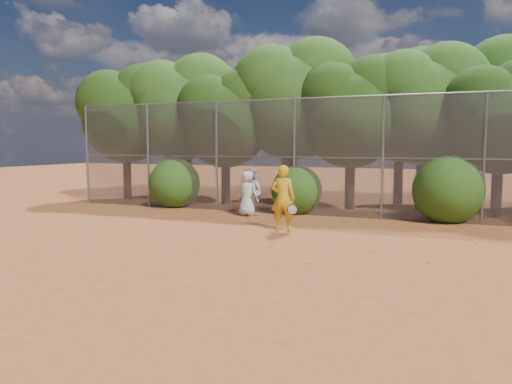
% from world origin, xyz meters
% --- Properties ---
extents(ground, '(80.00, 80.00, 0.00)m').
position_xyz_m(ground, '(0.00, 0.00, 0.00)').
color(ground, '#A55125').
rests_on(ground, ground).
extents(fence_back, '(20.05, 0.09, 4.03)m').
position_xyz_m(fence_back, '(-0.12, 6.00, 2.05)').
color(fence_back, gray).
rests_on(fence_back, ground).
extents(tree_0, '(4.38, 3.81, 6.00)m').
position_xyz_m(tree_0, '(-9.44, 8.04, 3.93)').
color(tree_0, black).
rests_on(tree_0, ground).
extents(tree_1, '(4.64, 4.03, 6.35)m').
position_xyz_m(tree_1, '(-6.94, 8.54, 4.16)').
color(tree_1, black).
rests_on(tree_1, ground).
extents(tree_2, '(3.99, 3.47, 5.47)m').
position_xyz_m(tree_2, '(-4.45, 7.83, 3.58)').
color(tree_2, black).
rests_on(tree_2, ground).
extents(tree_3, '(4.89, 4.26, 6.70)m').
position_xyz_m(tree_3, '(-1.94, 8.84, 4.40)').
color(tree_3, black).
rests_on(tree_3, ground).
extents(tree_4, '(4.19, 3.64, 5.73)m').
position_xyz_m(tree_4, '(0.55, 8.24, 3.76)').
color(tree_4, black).
rests_on(tree_4, ground).
extents(tree_5, '(4.51, 3.92, 6.17)m').
position_xyz_m(tree_5, '(3.06, 9.04, 4.05)').
color(tree_5, black).
rests_on(tree_5, ground).
extents(tree_6, '(3.86, 3.36, 5.29)m').
position_xyz_m(tree_6, '(5.55, 8.03, 3.47)').
color(tree_6, black).
rests_on(tree_6, ground).
extents(tree_9, '(4.83, 4.20, 6.62)m').
position_xyz_m(tree_9, '(-7.94, 10.84, 4.34)').
color(tree_9, black).
rests_on(tree_9, ground).
extents(tree_10, '(5.15, 4.48, 7.06)m').
position_xyz_m(tree_10, '(-2.93, 11.05, 4.63)').
color(tree_10, black).
rests_on(tree_10, ground).
extents(tree_11, '(4.64, 4.03, 6.35)m').
position_xyz_m(tree_11, '(2.06, 10.64, 4.16)').
color(tree_11, black).
rests_on(tree_11, ground).
extents(bush_0, '(2.00, 2.00, 2.00)m').
position_xyz_m(bush_0, '(-6.00, 6.30, 1.00)').
color(bush_0, '#254D13').
rests_on(bush_0, ground).
extents(bush_1, '(1.80, 1.80, 1.80)m').
position_xyz_m(bush_1, '(-1.00, 6.30, 0.90)').
color(bush_1, '#254D13').
rests_on(bush_1, ground).
extents(bush_2, '(2.20, 2.20, 2.20)m').
position_xyz_m(bush_2, '(4.00, 6.30, 1.10)').
color(bush_2, '#254D13').
rests_on(bush_2, ground).
extents(player_yellow, '(0.87, 0.54, 1.87)m').
position_xyz_m(player_yellow, '(-0.27, 2.73, 0.93)').
color(player_yellow, gold).
rests_on(player_yellow, ground).
extents(player_teen, '(0.83, 0.61, 1.60)m').
position_xyz_m(player_teen, '(-2.36, 5.04, 0.79)').
color(player_teen, white).
rests_on(player_teen, ground).
extents(player_white, '(1.01, 0.97, 1.65)m').
position_xyz_m(player_white, '(-2.30, 5.40, 0.82)').
color(player_white, silver).
rests_on(player_white, ground).
extents(ball_0, '(0.07, 0.07, 0.07)m').
position_xyz_m(ball_0, '(3.80, 0.20, 0.03)').
color(ball_0, '#C4DF28').
rests_on(ball_0, ground).
extents(ball_1, '(0.07, 0.07, 0.07)m').
position_xyz_m(ball_1, '(3.49, 3.15, 0.03)').
color(ball_1, '#C4DF28').
rests_on(ball_1, ground).
extents(ball_2, '(0.07, 0.07, 0.07)m').
position_xyz_m(ball_2, '(1.48, -0.83, 0.03)').
color(ball_2, '#C4DF28').
rests_on(ball_2, ground).
extents(ball_3, '(0.07, 0.07, 0.07)m').
position_xyz_m(ball_3, '(2.58, 0.79, 0.03)').
color(ball_3, '#C4DF28').
rests_on(ball_3, ground).
extents(ball_4, '(0.07, 0.07, 0.07)m').
position_xyz_m(ball_4, '(1.39, 0.30, 0.03)').
color(ball_4, '#C4DF28').
rests_on(ball_4, ground).
extents(ball_5, '(0.07, 0.07, 0.07)m').
position_xyz_m(ball_5, '(4.76, 2.75, 0.03)').
color(ball_5, '#C4DF28').
rests_on(ball_5, ground).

